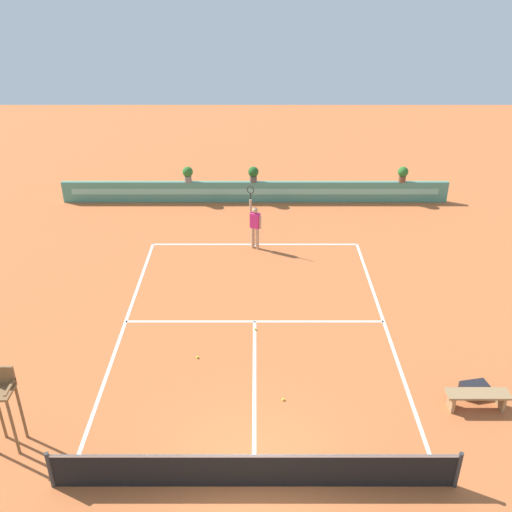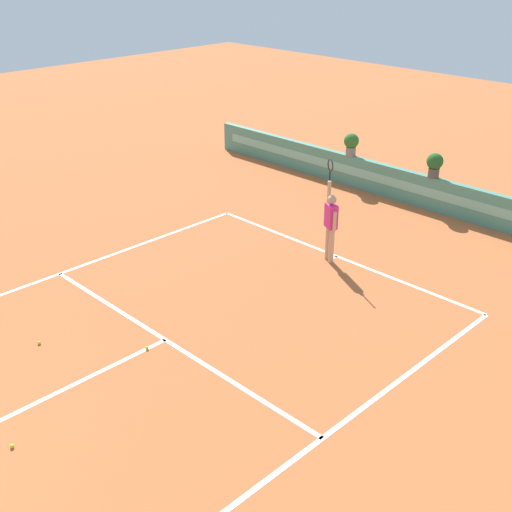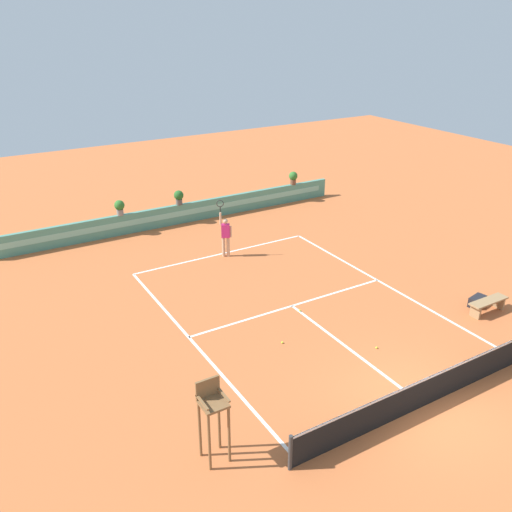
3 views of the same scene
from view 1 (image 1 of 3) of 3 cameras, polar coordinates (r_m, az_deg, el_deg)
The scene contains 14 objects.
ground_plane at distance 18.12m, azimuth -0.03°, elevation -7.21°, with size 60.00×60.00×0.00m, color #BC6033.
court_lines at distance 18.71m, azimuth -0.03°, elevation -5.94°, with size 8.32×11.94×0.01m.
net at distance 13.26m, azimuth -0.11°, elevation -20.38°, with size 8.92×0.10×1.00m.
back_wall_barrier at distance 27.11m, azimuth 0.03°, elevation 6.37°, with size 18.00×0.21×1.00m.
umpire_chair at distance 14.76m, azimuth -23.67°, elevation -12.87°, with size 0.60×0.60×2.14m.
bench_courtside at distance 16.12m, azimuth 21.14°, elevation -12.90°, with size 1.60×0.44×0.51m.
gear_bag at distance 16.66m, azimuth 20.83°, elevation -12.22°, with size 0.70×0.36×0.36m, color black.
tennis_player at distance 22.46m, azimuth 0.01°, elevation 3.19°, with size 0.56×0.36×2.58m.
tennis_ball_near_baseline at distance 15.56m, azimuth 2.82°, elevation -14.00°, with size 0.07×0.07×0.07m, color #CCE033.
tennis_ball_mid_court at distance 17.00m, azimuth -5.72°, elevation -9.93°, with size 0.07×0.07×0.07m, color #CCE033.
tennis_ball_by_sideline at distance 18.05m, azimuth 0.02°, elevation -7.25°, with size 0.07×0.07×0.07m, color #CCE033.
potted_plant_far_right at distance 27.63m, azimuth 14.44°, elevation 7.92°, with size 0.48×0.48×0.72m.
potted_plant_left at distance 26.97m, azimuth -6.65°, elevation 8.14°, with size 0.48×0.48×0.72m.
potted_plant_centre at distance 26.79m, azimuth -0.15°, elevation 8.19°, with size 0.48×0.48×0.72m.
Camera 1 is at (0.04, -8.85, 10.39)m, focal length 40.44 mm.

